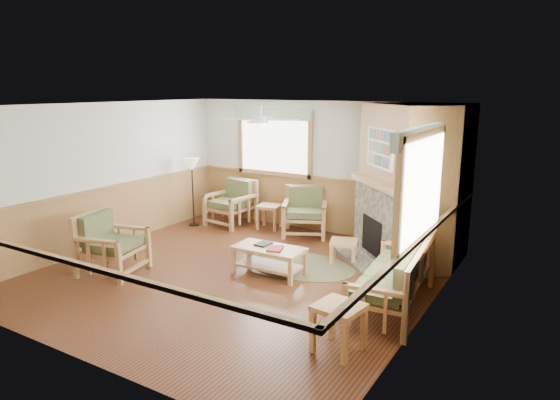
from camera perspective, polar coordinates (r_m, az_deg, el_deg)
The scene contains 24 objects.
floor at distance 8.21m, azimuth -4.98°, elevation -8.50°, with size 6.00×6.00×0.01m, color #4D2715.
ceiling at distance 7.65m, azimuth -5.37°, elevation 10.73°, with size 6.00×6.00×0.01m, color white.
wall_back at distance 10.35m, azimuth 4.69°, elevation 3.75°, with size 6.00×0.02×2.70m, color silver.
wall_front at distance 5.76m, azimuth -23.10°, elevation -4.60°, with size 6.00×0.02×2.70m, color silver.
wall_left at distance 9.86m, azimuth -19.40°, elevation 2.62°, with size 0.02×6.00×2.70m, color silver.
wall_right at distance 6.55m, azimuth 16.56°, elevation -2.06°, with size 0.02×6.00×2.70m, color silver.
wainscot at distance 8.02m, azimuth -5.05°, elevation -4.81°, with size 6.00×6.00×1.10m, color #9B713F, non-canonical shape.
fireplace at distance 8.73m, azimuth 13.99°, elevation 1.72°, with size 2.20×2.20×2.70m, color #9B713F, non-canonical shape.
window_back at distance 10.73m, azimuth -0.65°, elevation 10.45°, with size 1.90×0.16×1.50m, color white, non-canonical shape.
window_right at distance 6.18m, azimuth 16.42°, elevation 8.21°, with size 0.16×1.90×1.50m, color white, non-canonical shape.
ceiling_fan at distance 7.73m, azimuth -2.20°, elevation 10.50°, with size 1.24×1.24×0.36m, color white, non-canonical shape.
sofa at distance 7.05m, azimuth 12.77°, elevation -8.44°, with size 0.81×1.98×0.91m, color tan, non-canonical shape.
armchair_back_left at distance 10.96m, azimuth -5.67°, elevation -0.33°, with size 0.87×0.87×0.98m, color tan, non-canonical shape.
armchair_back_right at distance 10.18m, azimuth 2.85°, elevation -1.34°, with size 0.86×0.86×0.97m, color tan, non-canonical shape.
armchair_left at distance 8.55m, azimuth -18.63°, elevation -4.73°, with size 0.88×0.88×0.99m, color tan, non-canonical shape.
coffee_table at distance 8.11m, azimuth -1.29°, elevation -6.95°, with size 1.14×0.57×0.46m, color tan, non-canonical shape.
end_table_chairs at distance 10.66m, azimuth -1.24°, elevation -1.93°, with size 0.46×0.44×0.52m, color tan, non-canonical shape.
end_table_sofa at distance 5.91m, azimuth 6.69°, elevation -14.34°, with size 0.51×0.49×0.57m, color tan, non-canonical shape.
footstool at distance 8.72m, azimuth 7.27°, elevation -5.86°, with size 0.45×0.45×0.39m, color tan, non-canonical shape.
braided_rug at distance 8.56m, azimuth 2.29°, elevation -7.48°, with size 1.94×1.94×0.01m, color brown.
floor_lamp_left at distance 10.98m, azimuth -9.94°, elevation 0.92°, with size 0.34×0.34×1.49m, color black, non-canonical shape.
floor_lamp_right at distance 7.48m, azimuth 14.41°, elevation -4.17°, with size 0.38×0.38×1.68m, color black, non-canonical shape.
book_red at distance 7.91m, azimuth -0.57°, elevation -5.49°, with size 0.22×0.30×0.03m, color maroon.
book_dark at distance 8.16m, azimuth -1.92°, elevation -4.95°, with size 0.20×0.27×0.03m, color black.
Camera 1 is at (4.53, -6.16, 2.97)m, focal length 32.00 mm.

